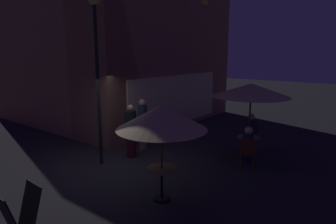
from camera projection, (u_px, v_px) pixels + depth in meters
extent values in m
plane|color=#262529|center=(112.00, 168.00, 8.47)|extent=(60.00, 60.00, 0.00)
cube|color=#9D6B53|center=(163.00, 38.00, 13.12)|extent=(8.42, 2.15, 7.79)
cube|color=#9D6B53|center=(57.00, 37.00, 12.70)|extent=(2.15, 8.83, 7.79)
cube|color=beige|center=(177.00, 100.00, 12.64)|extent=(5.89, 0.08, 2.10)
cylinder|color=black|center=(98.00, 87.00, 8.35)|extent=(0.10, 0.10, 4.54)
cube|color=black|center=(29.00, 209.00, 5.33)|extent=(0.31, 0.56, 0.90)
cube|color=black|center=(8.00, 217.00, 5.06)|extent=(0.31, 0.56, 0.90)
cylinder|color=black|center=(247.00, 159.00, 9.14)|extent=(0.40, 0.40, 0.03)
cylinder|color=black|center=(248.00, 148.00, 9.08)|extent=(0.06, 0.06, 0.70)
cylinder|color=#8A5F43|center=(249.00, 137.00, 9.00)|extent=(0.65, 0.65, 0.03)
cylinder|color=black|center=(162.00, 199.00, 6.63)|extent=(0.40, 0.40, 0.03)
cylinder|color=black|center=(162.00, 185.00, 6.56)|extent=(0.06, 0.06, 0.71)
cylinder|color=brown|center=(162.00, 169.00, 6.49)|extent=(0.68, 0.68, 0.03)
cylinder|color=black|center=(247.00, 158.00, 9.14)|extent=(0.36, 0.36, 0.06)
cylinder|color=#4A3722|center=(249.00, 123.00, 8.92)|extent=(0.05, 0.05, 2.29)
cone|color=tan|center=(251.00, 90.00, 8.72)|extent=(2.28, 2.28, 0.39)
cylinder|color=black|center=(162.00, 198.00, 6.62)|extent=(0.36, 0.36, 0.06)
cylinder|color=#463C2A|center=(162.00, 155.00, 6.42)|extent=(0.05, 0.05, 2.11)
cone|color=tan|center=(162.00, 117.00, 6.26)|extent=(1.95, 1.95, 0.53)
cylinder|color=#523220|center=(254.00, 147.00, 9.59)|extent=(0.03, 0.03, 0.48)
cylinder|color=#523220|center=(244.00, 146.00, 9.69)|extent=(0.03, 0.03, 0.48)
cylinder|color=#523220|center=(255.00, 144.00, 9.88)|extent=(0.03, 0.03, 0.48)
cylinder|color=#523220|center=(245.00, 143.00, 9.99)|extent=(0.03, 0.03, 0.48)
cube|color=#523220|center=(250.00, 137.00, 9.74)|extent=(0.50, 0.50, 0.04)
cube|color=#523220|center=(251.00, 128.00, 9.85)|extent=(0.16, 0.39, 0.49)
cylinder|color=#55301E|center=(241.00, 158.00, 8.62)|extent=(0.03, 0.03, 0.43)
cylinder|color=#55301E|center=(253.00, 159.00, 8.53)|extent=(0.03, 0.03, 0.43)
cylinder|color=#55301E|center=(241.00, 162.00, 8.31)|extent=(0.03, 0.03, 0.43)
cylinder|color=#55301E|center=(253.00, 163.00, 8.22)|extent=(0.03, 0.03, 0.43)
cube|color=#55301E|center=(247.00, 153.00, 8.37)|extent=(0.54, 0.54, 0.04)
cube|color=#55301E|center=(248.00, 147.00, 8.15)|extent=(0.19, 0.40, 0.43)
cube|color=#30432A|center=(250.00, 139.00, 9.61)|extent=(0.46, 0.46, 0.14)
cylinder|color=#30432A|center=(249.00, 147.00, 9.51)|extent=(0.14, 0.14, 0.49)
cylinder|color=#233544|center=(251.00, 129.00, 9.68)|extent=(0.36, 0.36, 0.60)
sphere|color=beige|center=(251.00, 117.00, 9.60)|extent=(0.22, 0.22, 0.22)
cube|color=#21244F|center=(248.00, 150.00, 8.50)|extent=(0.45, 0.41, 0.14)
cylinder|color=#21244F|center=(247.00, 156.00, 8.70)|extent=(0.14, 0.14, 0.49)
cylinder|color=#202845|center=(248.00, 143.00, 8.32)|extent=(0.30, 0.30, 0.51)
sphere|color=beige|center=(249.00, 130.00, 8.25)|extent=(0.22, 0.22, 0.22)
cylinder|color=#48131E|center=(131.00, 143.00, 9.27)|extent=(0.30, 0.30, 0.88)
cylinder|color=black|center=(131.00, 120.00, 9.13)|extent=(0.36, 0.36, 0.61)
sphere|color=beige|center=(130.00, 108.00, 9.05)|extent=(0.19, 0.19, 0.19)
cylinder|color=#816A53|center=(143.00, 136.00, 10.03)|extent=(0.26, 0.26, 0.90)
cylinder|color=#253248|center=(143.00, 114.00, 9.88)|extent=(0.30, 0.30, 0.61)
sphere|color=beige|center=(142.00, 102.00, 9.80)|extent=(0.23, 0.23, 0.23)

